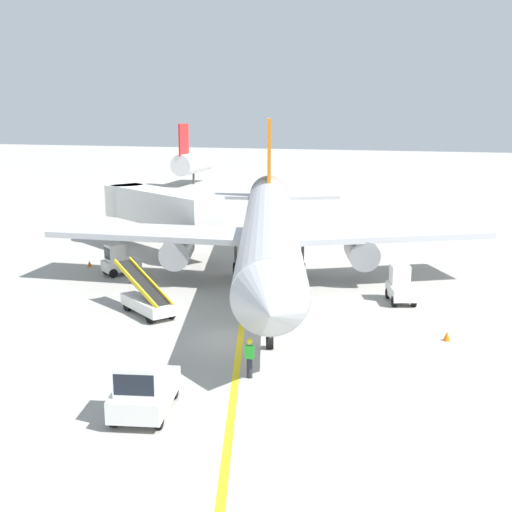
{
  "coord_description": "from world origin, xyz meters",
  "views": [
    {
      "loc": [
        9.11,
        -29.05,
        10.93
      ],
      "look_at": [
        -1.38,
        7.48,
        2.5
      ],
      "focal_mm": 46.94,
      "sensor_mm": 36.0,
      "label": 1
    }
  ],
  "objects": [
    {
      "name": "safety_cone_nose_left",
      "position": [
        0.8,
        1.5,
        0.22
      ],
      "size": [
        0.36,
        0.36,
        0.44
      ],
      "primitive_type": "cone",
      "color": "orange",
      "rests_on": "ground"
    },
    {
      "name": "baggage_tug_by_cargo_door",
      "position": [
        -11.71,
        10.27,
        0.93
      ],
      "size": [
        2.54,
        2.67,
        2.1
      ],
      "color": "silver",
      "rests_on": "ground"
    },
    {
      "name": "distant_aircraft_far_left",
      "position": [
        -26.7,
        62.45,
        3.22
      ],
      "size": [
        3.0,
        10.1,
        8.8
      ],
      "color": "silver",
      "rests_on": "ground"
    },
    {
      "name": "belt_loader_forward_hold",
      "position": [
        -6.11,
        2.72,
        0.78
      ],
      "size": [
        4.73,
        4.03,
        2.59
      ],
      "color": "silver",
      "rests_on": "ground"
    },
    {
      "name": "taxi_line_yellow",
      "position": [
        -1.38,
        5.0,
        0.0
      ],
      "size": [
        21.07,
        77.33,
        0.01
      ],
      "primitive_type": "cube",
      "rotation": [
        0.0,
        0.0,
        0.26
      ],
      "color": "yellow",
      "rests_on": "ground"
    },
    {
      "name": "baggage_tug_near_wing",
      "position": [
        6.86,
        8.92,
        0.93
      ],
      "size": [
        1.94,
        2.67,
        2.1
      ],
      "color": "silver",
      "rests_on": "ground"
    },
    {
      "name": "ground_crew_marshaller",
      "position": [
        1.69,
        -4.15,
        0.91
      ],
      "size": [
        0.36,
        0.24,
        1.7
      ],
      "color": "#26262D",
      "rests_on": "ground"
    },
    {
      "name": "safety_cone_wingtip_left",
      "position": [
        -14.79,
        11.71,
        0.22
      ],
      "size": [
        0.36,
        0.36,
        0.44
      ],
      "primitive_type": "cone",
      "color": "orange",
      "rests_on": "ground"
    },
    {
      "name": "ground_plane",
      "position": [
        0.0,
        0.0,
        0.0
      ],
      "size": [
        300.0,
        300.0,
        0.0
      ],
      "primitive_type": "plane",
      "color": "#9E9B93"
    },
    {
      "name": "safety_cone_nose_right",
      "position": [
        9.52,
        2.79,
        0.22
      ],
      "size": [
        0.36,
        0.36,
        0.44
      ],
      "primitive_type": "cone",
      "color": "orange",
      "rests_on": "ground"
    },
    {
      "name": "pushback_tug",
      "position": [
        -1.05,
        -8.45,
        0.99
      ],
      "size": [
        2.54,
        3.89,
        2.2
      ],
      "color": "silver",
      "rests_on": "ground"
    },
    {
      "name": "airliner",
      "position": [
        -1.52,
        11.01,
        3.42
      ],
      "size": [
        27.86,
        34.82,
        10.1
      ],
      "color": "#B2B5BA",
      "rests_on": "ground"
    },
    {
      "name": "jet_bridge",
      "position": [
        -12.65,
        17.96,
        3.54
      ],
      "size": [
        12.07,
        9.15,
        4.85
      ],
      "color": "silver",
      "rests_on": "ground"
    }
  ]
}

